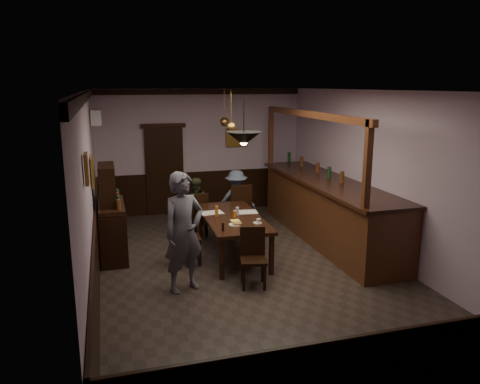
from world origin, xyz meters
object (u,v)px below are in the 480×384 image
object	(u,v)px
dining_table	(233,220)
coffee_cup	(258,221)
pendant_brass_mid	(231,127)
person_standing	(184,232)
chair_far_left	(198,213)
person_seated_right	(236,200)
chair_near	(253,254)
person_seated_left	(195,205)
pendant_iron	(244,139)
chair_far_right	(240,207)
pendant_brass_far	(224,122)
bar_counter	(328,209)
soda_can	(235,215)
sideboard	(112,221)
chair_side	(183,234)

from	to	relation	value
dining_table	coffee_cup	size ratio (longest dim) A/B	27.91
pendant_brass_mid	person_standing	bearing A→B (deg)	-122.82
chair_far_left	person_seated_right	bearing A→B (deg)	-172.40
chair_near	person_seated_left	xyz separation A→B (m)	(-0.37, 2.89, 0.09)
coffee_cup	pendant_brass_mid	xyz separation A→B (m)	(-0.12, 1.32, 1.50)
chair_near	pendant_iron	xyz separation A→B (m)	(0.00, 0.53, 1.75)
chair_far_right	chair_near	xyz separation A→B (m)	(-0.53, -2.57, -0.08)
dining_table	chair_near	xyz separation A→B (m)	(-0.03, -1.33, -0.18)
pendant_brass_far	person_seated_right	bearing A→B (deg)	-78.48
coffee_cup	pendant_iron	bearing A→B (deg)	-141.82
chair_far_left	pendant_iron	size ratio (longest dim) A/B	1.08
chair_far_left	bar_counter	world-z (taller)	bar_counter
chair_far_right	pendant_iron	world-z (taller)	pendant_iron
soda_can	pendant_brass_mid	world-z (taller)	pendant_brass_mid
soda_can	sideboard	bearing A→B (deg)	163.36
person_seated_left	bar_counter	bearing A→B (deg)	148.24
dining_table	chair_far_right	distance (m)	1.35
chair_side	coffee_cup	xyz separation A→B (m)	(1.25, -0.38, 0.25)
pendant_brass_mid	bar_counter	bearing A→B (deg)	-12.80
bar_counter	pendant_brass_mid	bearing A→B (deg)	167.20
sideboard	pendant_brass_mid	bearing A→B (deg)	5.77
chair_far_right	pendant_brass_far	bearing A→B (deg)	-84.39
dining_table	coffee_cup	xyz separation A→B (m)	(0.31, -0.55, 0.11)
coffee_cup	sideboard	world-z (taller)	sideboard
coffee_cup	pendant_brass_far	distance (m)	3.03
chair_side	person_seated_right	size ratio (longest dim) A/B	0.77
chair_side	soda_can	distance (m)	0.99
person_standing	pendant_brass_far	bearing A→B (deg)	43.26
coffee_cup	pendant_iron	world-z (taller)	pendant_iron
chair_far_right	person_standing	distance (m)	2.95
dining_table	person_seated_left	world-z (taller)	person_seated_left
person_standing	chair_near	bearing A→B (deg)	-28.52
chair_near	soda_can	world-z (taller)	chair_near
chair_side	soda_can	size ratio (longest dim) A/B	8.36
chair_side	pendant_iron	bearing A→B (deg)	-123.07
sideboard	pendant_brass_far	size ratio (longest dim) A/B	2.12
pendant_iron	pendant_brass_far	distance (m)	2.91
chair_near	pendant_brass_mid	distance (m)	2.77
soda_can	pendant_brass_mid	xyz separation A→B (m)	(0.18, 0.87, 1.49)
chair_near	soda_can	distance (m)	1.27
chair_near	pendant_brass_far	distance (m)	3.87
chair_far_right	soda_can	bearing A→B (deg)	68.37
person_seated_left	pendant_iron	xyz separation A→B (m)	(0.37, -2.36, 1.66)
pendant_brass_mid	sideboard	bearing A→B (deg)	-174.23
person_standing	person_seated_left	world-z (taller)	person_standing
bar_counter	sideboard	bearing A→B (deg)	177.32
pendant_brass_mid	chair_near	bearing A→B (deg)	-96.01
person_standing	person_seated_right	world-z (taller)	person_standing
soda_can	bar_counter	size ratio (longest dim) A/B	0.03
chair_side	pendant_brass_mid	world-z (taller)	pendant_brass_mid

